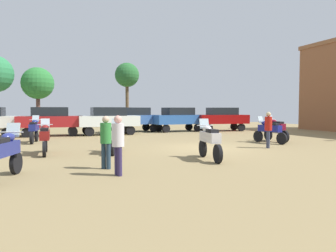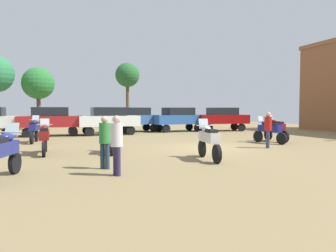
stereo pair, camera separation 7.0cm
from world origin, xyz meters
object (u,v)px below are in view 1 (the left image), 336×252
(motorcycle_1, at_px, (34,129))
(car_4, at_px, (222,117))
(motorcycle_4, at_px, (210,140))
(person_2, at_px, (106,138))
(car_1, at_px, (134,118))
(motorcycle_3, at_px, (276,129))
(motorcycle_6, at_px, (4,152))
(car_3, at_px, (178,118))
(motorcycle_5, at_px, (115,136))
(tree_5, at_px, (127,76))
(car_6, at_px, (108,119))
(car_5, at_px, (50,119))
(motorcycle_2, at_px, (269,130))
(person_1, at_px, (118,141))
(tree_4, at_px, (38,84))
(person_3, at_px, (268,127))
(motorcycle_7, at_px, (45,137))

(motorcycle_1, distance_m, car_4, 15.46)
(motorcycle_4, relative_size, person_2, 1.36)
(car_1, bearing_deg, motorcycle_3, -160.15)
(motorcycle_6, relative_size, car_3, 0.45)
(motorcycle_5, height_order, tree_5, tree_5)
(motorcycle_1, relative_size, car_6, 0.49)
(tree_5, bearing_deg, car_6, -110.46)
(car_5, xyz_separation_m, person_2, (1.67, -13.57, -0.22))
(motorcycle_2, height_order, person_1, person_1)
(car_3, height_order, tree_4, tree_4)
(motorcycle_5, distance_m, car_5, 10.44)
(motorcycle_3, relative_size, car_5, 0.50)
(car_5, relative_size, tree_5, 0.65)
(motorcycle_4, height_order, car_5, car_5)
(motorcycle_1, xyz_separation_m, motorcycle_3, (13.05, -3.99, 0.00))
(car_3, bearing_deg, person_3, 172.88)
(motorcycle_5, distance_m, person_3, 7.26)
(motorcycle_4, distance_m, person_3, 4.82)
(motorcycle_4, bearing_deg, tree_4, 115.05)
(motorcycle_3, relative_size, motorcycle_7, 0.96)
(motorcycle_3, xyz_separation_m, person_1, (-10.39, -6.30, 0.23))
(motorcycle_2, bearing_deg, car_4, 63.41)
(motorcycle_7, xyz_separation_m, car_5, (0.17, 9.44, 0.45))
(tree_4, distance_m, tree_5, 8.71)
(person_2, height_order, tree_5, tree_5)
(motorcycle_3, height_order, car_5, car_5)
(person_3, xyz_separation_m, tree_4, (-10.87, 18.70, 3.17))
(car_4, xyz_separation_m, person_3, (-4.01, -11.43, -0.16))
(motorcycle_7, height_order, car_5, car_5)
(motorcycle_3, relative_size, car_3, 0.48)
(car_5, distance_m, tree_5, 12.50)
(motorcycle_4, relative_size, motorcycle_7, 0.99)
(motorcycle_4, bearing_deg, motorcycle_2, 42.65)
(motorcycle_3, relative_size, person_3, 1.25)
(motorcycle_2, bearing_deg, motorcycle_5, 175.41)
(car_1, xyz_separation_m, car_4, (7.41, -1.43, 0.00))
(motorcycle_1, distance_m, person_3, 12.44)
(car_4, xyz_separation_m, person_2, (-12.13, -14.16, -0.22))
(motorcycle_5, bearing_deg, car_4, 60.26)
(motorcycle_6, bearing_deg, motorcycle_5, 64.95)
(motorcycle_4, xyz_separation_m, car_4, (8.28, 13.63, 0.44))
(motorcycle_5, distance_m, car_4, 15.50)
(person_1, height_order, tree_4, tree_4)
(motorcycle_2, height_order, tree_4, tree_4)
(motorcycle_6, relative_size, person_3, 1.18)
(motorcycle_6, distance_m, tree_5, 25.20)
(motorcycle_2, distance_m, car_1, 12.06)
(car_5, bearing_deg, motorcycle_5, -163.44)
(motorcycle_2, relative_size, person_3, 1.29)
(person_2, relative_size, tree_5, 0.25)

